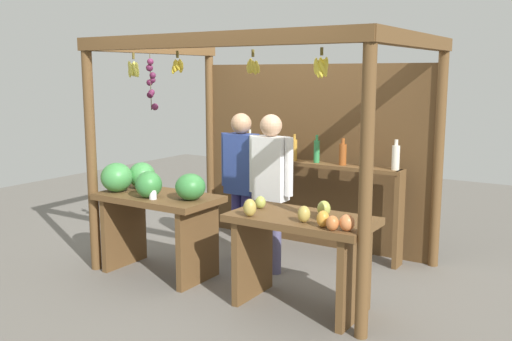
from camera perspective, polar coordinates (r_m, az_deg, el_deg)
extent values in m
plane|color=slate|center=(5.93, 1.01, -9.56)|extent=(12.00, 12.00, 0.00)
cylinder|color=brown|center=(5.84, -16.06, 1.29)|extent=(0.10, 0.10, 2.28)
cylinder|color=brown|center=(4.18, 10.85, -1.71)|extent=(0.10, 0.10, 2.28)
cylinder|color=brown|center=(7.25, -4.59, 3.20)|extent=(0.10, 0.10, 2.28)
cylinder|color=brown|center=(5.99, 17.71, 1.42)|extent=(0.10, 0.10, 2.28)
cube|color=brown|center=(4.82, -5.06, 12.84)|extent=(2.95, 0.12, 0.12)
cube|color=brown|center=(6.47, -9.99, 11.91)|extent=(0.12, 2.03, 0.12)
cube|color=brown|center=(5.02, 15.44, 12.41)|extent=(0.12, 2.03, 0.12)
cube|color=#52381E|center=(6.53, 5.56, 1.46)|extent=(2.85, 0.04, 2.06)
cylinder|color=brown|center=(4.74, -0.31, 11.59)|extent=(0.02, 0.02, 0.06)
ellipsoid|color=gold|center=(4.71, 0.12, 10.25)|extent=(0.04, 0.07, 0.12)
ellipsoid|color=gold|center=(4.74, -0.03, 10.13)|extent=(0.06, 0.06, 0.12)
ellipsoid|color=gold|center=(4.76, -0.09, 10.26)|extent=(0.08, 0.05, 0.12)
ellipsoid|color=gold|center=(4.78, -0.22, 10.26)|extent=(0.08, 0.05, 0.12)
ellipsoid|color=gold|center=(4.77, -0.67, 10.51)|extent=(0.05, 0.08, 0.12)
ellipsoid|color=gold|center=(4.75, -0.71, 10.28)|extent=(0.04, 0.06, 0.12)
ellipsoid|color=gold|center=(4.73, -0.63, 10.23)|extent=(0.07, 0.06, 0.12)
ellipsoid|color=gold|center=(4.70, -0.47, 10.45)|extent=(0.06, 0.04, 0.12)
ellipsoid|color=gold|center=(4.71, -0.18, 10.25)|extent=(0.05, 0.06, 0.12)
cylinder|color=brown|center=(5.09, -7.82, 11.38)|extent=(0.02, 0.02, 0.06)
ellipsoid|color=gold|center=(5.06, -7.47, 10.38)|extent=(0.04, 0.06, 0.11)
ellipsoid|color=gold|center=(5.10, -7.45, 10.15)|extent=(0.06, 0.05, 0.11)
ellipsoid|color=gold|center=(5.11, -7.75, 10.33)|extent=(0.06, 0.05, 0.11)
ellipsoid|color=gold|center=(5.11, -8.16, 10.01)|extent=(0.04, 0.07, 0.11)
ellipsoid|color=gold|center=(5.08, -8.05, 10.24)|extent=(0.05, 0.05, 0.11)
ellipsoid|color=gold|center=(5.05, -7.82, 10.36)|extent=(0.06, 0.06, 0.11)
cylinder|color=brown|center=(4.39, 6.56, 11.69)|extent=(0.02, 0.02, 0.06)
ellipsoid|color=yellow|center=(4.36, 6.89, 10.10)|extent=(0.04, 0.06, 0.14)
ellipsoid|color=yellow|center=(4.39, 6.97, 10.30)|extent=(0.06, 0.06, 0.14)
ellipsoid|color=yellow|center=(4.40, 6.74, 9.92)|extent=(0.08, 0.05, 0.14)
ellipsoid|color=yellow|center=(4.42, 6.46, 10.16)|extent=(0.07, 0.06, 0.14)
ellipsoid|color=yellow|center=(4.40, 6.28, 10.35)|extent=(0.05, 0.07, 0.14)
ellipsoid|color=yellow|center=(4.38, 5.99, 10.29)|extent=(0.06, 0.08, 0.14)
ellipsoid|color=yellow|center=(4.36, 6.14, 9.99)|extent=(0.06, 0.05, 0.14)
ellipsoid|color=yellow|center=(4.34, 6.29, 10.00)|extent=(0.09, 0.04, 0.14)
ellipsoid|color=yellow|center=(4.34, 6.68, 10.03)|extent=(0.08, 0.07, 0.14)
cylinder|color=brown|center=(5.61, -12.10, 11.08)|extent=(0.02, 0.02, 0.06)
ellipsoid|color=#D1CC4C|center=(5.58, -11.76, 9.73)|extent=(0.04, 0.06, 0.14)
ellipsoid|color=#D1CC4C|center=(5.60, -11.80, 9.85)|extent=(0.06, 0.06, 0.14)
ellipsoid|color=#D1CC4C|center=(5.62, -11.83, 9.73)|extent=(0.09, 0.05, 0.14)
ellipsoid|color=#D1CC4C|center=(5.64, -12.00, 9.80)|extent=(0.06, 0.05, 0.14)
ellipsoid|color=#D1CC4C|center=(5.64, -12.24, 9.93)|extent=(0.05, 0.08, 0.14)
ellipsoid|color=#D1CC4C|center=(5.62, -12.41, 9.69)|extent=(0.04, 0.06, 0.14)
ellipsoid|color=#D1CC4C|center=(5.59, -12.41, 9.97)|extent=(0.09, 0.06, 0.14)
ellipsoid|color=#D1CC4C|center=(5.57, -12.35, 9.87)|extent=(0.06, 0.04, 0.14)
ellipsoid|color=#D1CC4C|center=(5.57, -11.99, 9.76)|extent=(0.06, 0.06, 0.14)
cylinder|color=#4C422D|center=(5.78, -10.44, 8.66)|extent=(0.01, 0.01, 0.55)
sphere|color=#601E42|center=(5.74, -10.47, 10.60)|extent=(0.06, 0.06, 0.06)
sphere|color=#511938|center=(5.77, -10.55, 10.01)|extent=(0.07, 0.07, 0.07)
sphere|color=#511938|center=(5.78, -10.24, 9.30)|extent=(0.06, 0.06, 0.06)
sphere|color=#511938|center=(5.79, -10.24, 8.84)|extent=(0.06, 0.06, 0.06)
sphere|color=#47142D|center=(5.80, -10.54, 8.59)|extent=(0.06, 0.06, 0.06)
sphere|color=#601E42|center=(5.80, -10.35, 7.65)|extent=(0.06, 0.06, 0.06)
sphere|color=#47142D|center=(5.76, -10.49, 7.40)|extent=(0.07, 0.07, 0.07)
sphere|color=#601E42|center=(5.79, -10.03, 6.26)|extent=(0.07, 0.07, 0.07)
cube|color=brown|center=(5.62, -9.69, -2.68)|extent=(1.20, 0.64, 0.06)
cube|color=brown|center=(6.04, -12.97, -5.82)|extent=(0.06, 0.58, 0.74)
cube|color=brown|center=(5.42, -5.79, -7.40)|extent=(0.06, 0.58, 0.74)
ellipsoid|color=#38843D|center=(5.47, -10.63, -1.38)|extent=(0.29, 0.29, 0.25)
ellipsoid|color=#429347|center=(5.93, -11.29, -0.48)|extent=(0.38, 0.38, 0.27)
ellipsoid|color=#38843D|center=(5.32, -6.54, -1.63)|extent=(0.33, 0.33, 0.25)
ellipsoid|color=#429347|center=(5.81, -13.70, -0.66)|extent=(0.36, 0.36, 0.29)
cylinder|color=white|center=(5.41, -10.23, -2.37)|extent=(0.07, 0.07, 0.09)
cube|color=brown|center=(4.74, 4.57, -4.89)|extent=(1.20, 0.64, 0.06)
cube|color=brown|center=(5.08, -0.32, -8.52)|extent=(0.06, 0.58, 0.74)
cube|color=brown|center=(4.66, 9.78, -10.37)|extent=(0.06, 0.58, 0.74)
ellipsoid|color=#CC7038|center=(4.31, 7.61, -5.21)|extent=(0.12, 0.12, 0.11)
ellipsoid|color=#E07F47|center=(4.32, 9.04, -5.14)|extent=(0.16, 0.16, 0.13)
ellipsoid|color=#B79E47|center=(4.69, -0.62, -3.71)|extent=(0.15, 0.15, 0.15)
ellipsoid|color=#B79E47|center=(4.52, 4.79, -4.35)|extent=(0.14, 0.14, 0.13)
ellipsoid|color=#A8B24C|center=(4.97, 0.44, -3.18)|extent=(0.09, 0.09, 0.11)
ellipsoid|color=#A8B24C|center=(4.72, 6.77, -3.79)|extent=(0.15, 0.15, 0.13)
ellipsoid|color=gold|center=(4.40, 6.68, -4.80)|extent=(0.13, 0.13, 0.13)
cube|color=brown|center=(6.76, -1.02, -2.76)|extent=(0.05, 0.20, 1.00)
cube|color=brown|center=(5.97, 14.02, -4.72)|extent=(0.05, 0.20, 1.00)
cube|color=brown|center=(6.22, 6.10, 0.60)|extent=(1.85, 0.22, 0.04)
cylinder|color=silver|center=(6.62, -0.61, 2.49)|extent=(0.06, 0.06, 0.26)
cylinder|color=silver|center=(6.61, -0.61, 3.85)|extent=(0.03, 0.03, 0.06)
cylinder|color=#D8B266|center=(6.47, 1.55, 2.47)|extent=(0.08, 0.08, 0.29)
cylinder|color=#D8B266|center=(6.45, 1.56, 4.01)|extent=(0.03, 0.03, 0.06)
cylinder|color=gold|center=(6.33, 3.84, 2.03)|extent=(0.06, 0.06, 0.23)
cylinder|color=gold|center=(6.31, 3.85, 3.35)|extent=(0.03, 0.03, 0.06)
cylinder|color=#338C4C|center=(6.20, 6.06, 1.89)|extent=(0.06, 0.06, 0.24)
cylinder|color=#338C4C|center=(6.18, 6.08, 3.27)|extent=(0.03, 0.03, 0.06)
cylinder|color=#994C1E|center=(6.07, 8.63, 1.58)|extent=(0.08, 0.08, 0.22)
cylinder|color=#994C1E|center=(6.06, 8.66, 2.90)|extent=(0.03, 0.03, 0.06)
cylinder|color=silver|center=(5.97, 11.07, 1.61)|extent=(0.06, 0.06, 0.27)
cylinder|color=silver|center=(5.95, 11.12, 3.20)|extent=(0.03, 0.03, 0.06)
cylinder|color=silver|center=(5.87, 13.73, 1.24)|extent=(0.08, 0.08, 0.25)
cylinder|color=silver|center=(5.85, 13.79, 2.73)|extent=(0.04, 0.04, 0.06)
cylinder|color=navy|center=(6.04, -1.92, -5.59)|extent=(0.11, 0.11, 0.73)
cylinder|color=navy|center=(5.98, -0.97, -5.76)|extent=(0.11, 0.11, 0.73)
cube|color=#2D428C|center=(5.87, -1.47, 0.67)|extent=(0.32, 0.19, 0.62)
cylinder|color=#2D428C|center=(5.98, -3.07, 1.12)|extent=(0.08, 0.08, 0.55)
cylinder|color=#2D428C|center=(5.76, 0.18, 0.81)|extent=(0.08, 0.08, 0.55)
sphere|color=tan|center=(5.82, -1.49, 4.69)|extent=(0.21, 0.21, 0.21)
cylinder|color=#55527A|center=(5.71, 0.94, -6.47)|extent=(0.11, 0.11, 0.74)
cylinder|color=#55527A|center=(5.65, 1.98, -6.65)|extent=(0.11, 0.11, 0.74)
cube|color=white|center=(5.53, 1.49, 0.20)|extent=(0.32, 0.19, 0.62)
cylinder|color=white|center=(5.63, -0.26, 0.70)|extent=(0.08, 0.08, 0.56)
cylinder|color=white|center=(5.42, 3.30, 0.34)|extent=(0.08, 0.08, 0.56)
sphere|color=tan|center=(5.48, 1.50, 4.51)|extent=(0.21, 0.21, 0.21)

